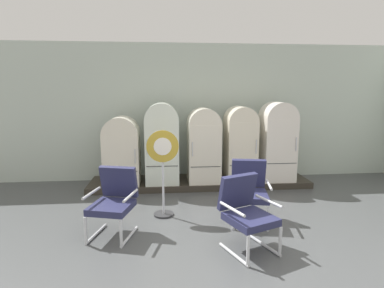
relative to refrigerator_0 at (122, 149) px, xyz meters
name	(u,v)px	position (x,y,z in m)	size (l,w,h in m)	color
ground	(229,264)	(1.60, -2.90, -0.86)	(12.00, 10.00, 0.05)	#47494A
back_wall	(197,112)	(1.60, 0.76, 0.68)	(11.76, 0.12, 3.01)	#B7C6BA
display_plinth	(200,182)	(1.60, 0.12, -0.77)	(4.60, 0.95, 0.12)	#322D25
refrigerator_0	(122,149)	(0.00, 0.00, 0.00)	(0.70, 0.65, 1.37)	silver
refrigerator_1	(162,141)	(0.80, 0.03, 0.16)	(0.67, 0.71, 1.63)	silver
refrigerator_2	(204,143)	(1.66, 0.03, 0.10)	(0.65, 0.71, 1.53)	silver
refrigerator_3	(240,141)	(2.43, 0.03, 0.11)	(0.60, 0.71, 1.55)	beige
refrigerator_4	(277,139)	(3.22, 0.01, 0.16)	(0.66, 0.68, 1.64)	silver
armchair_left	(114,199)	(0.14, -2.02, -0.32)	(0.71, 0.78, 0.94)	silver
armchair_right	(249,188)	(2.14, -1.74, -0.32)	(0.68, 0.75, 0.94)	silver
armchair_center	(246,210)	(1.86, -2.59, -0.32)	(0.75, 0.81, 0.94)	silver
sign_stand	(163,173)	(0.82, -1.45, -0.12)	(0.50, 0.32, 1.40)	#2D2D30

